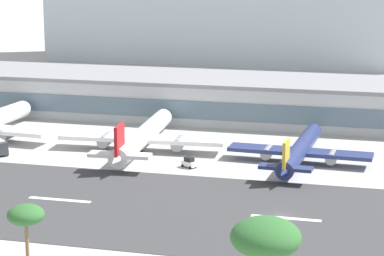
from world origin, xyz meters
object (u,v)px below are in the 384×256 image
terminal_building (250,99)px  airliner_red_tail_gate_1 (141,138)px  service_baggage_tug_0 (189,163)px  palm_tree_0 (266,240)px  airliner_gold_tail_gate_2 (299,151)px  palm_tree_3 (26,216)px  distant_hotel_block (224,4)px

terminal_building → airliner_red_tail_gate_1: (-17.48, -40.63, -2.39)m
service_baggage_tug_0 → palm_tree_0: bearing=141.4°
airliner_gold_tail_gate_2 → palm_tree_0: 87.25m
terminal_building → service_baggage_tug_0: size_ratio=56.82×
airliner_gold_tail_gate_2 → palm_tree_3: palm_tree_3 is taller
terminal_building → service_baggage_tug_0: terminal_building is taller
service_baggage_tug_0 → palm_tree_3: 64.53m
terminal_building → distant_hotel_block: (-30.70, 109.45, 17.28)m
distant_hotel_block → airliner_gold_tail_gate_2: distant_hotel_block is taller
terminal_building → airliner_gold_tail_gate_2: 46.29m
airliner_red_tail_gate_1 → palm_tree_0: 98.26m
distant_hotel_block → terminal_building: bearing=-74.3°
airliner_red_tail_gate_1 → palm_tree_0: size_ratio=2.74×
distant_hotel_block → palm_tree_0: bearing=-76.9°
airliner_gold_tail_gate_2 → terminal_building: bearing=26.3°
service_baggage_tug_0 → airliner_gold_tail_gate_2: bearing=-127.5°
terminal_building → service_baggage_tug_0: bearing=-94.1°
airliner_red_tail_gate_1 → terminal_building: bearing=-26.7°
airliner_red_tail_gate_1 → airliner_gold_tail_gate_2: (35.74, -1.82, -0.41)m
airliner_red_tail_gate_1 → palm_tree_3: 74.61m
airliner_red_tail_gate_1 → airliner_gold_tail_gate_2: 35.78m
terminal_building → palm_tree_3: bearing=-94.8°
airliner_red_tail_gate_1 → service_baggage_tug_0: (13.82, -10.27, -2.12)m
palm_tree_0 → service_baggage_tug_0: bearing=110.0°
service_baggage_tug_0 → palm_tree_3: palm_tree_3 is taller
distant_hotel_block → palm_tree_0: distant_hotel_block is taller
airliner_gold_tail_gate_2 → airliner_red_tail_gate_1: bearing=90.1°
distant_hotel_block → service_baggage_tug_0: 164.06m
terminal_building → airliner_red_tail_gate_1: bearing=-113.3°
palm_tree_0 → palm_tree_3: (-34.36, 14.08, -5.03)m
terminal_building → airliner_gold_tail_gate_2: bearing=-66.7°
service_baggage_tug_0 → terminal_building: bearing=-62.7°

